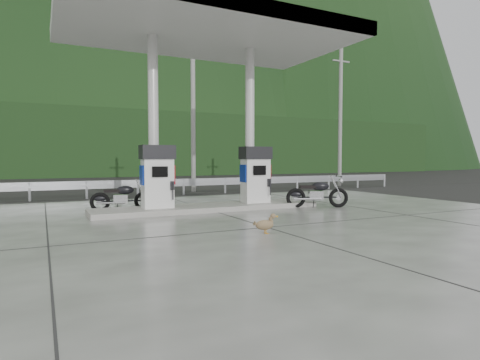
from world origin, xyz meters
name	(u,v)px	position (x,y,z in m)	size (l,w,h in m)	color
ground	(247,222)	(0.00, 0.00, 0.00)	(160.00, 160.00, 0.00)	black
forecourt_apron	(247,222)	(0.00, 0.00, 0.01)	(18.00, 14.00, 0.02)	#60605C
pump_island	(209,207)	(0.00, 2.50, 0.10)	(7.00, 1.40, 0.15)	gray
gas_pump_left	(157,177)	(-1.60, 2.50, 1.07)	(0.95, 0.55, 1.80)	white
gas_pump_right	(255,175)	(1.60, 2.50, 1.07)	(0.95, 0.55, 1.80)	white
canopy_column_left	(153,122)	(-1.60, 2.90, 2.67)	(0.30, 0.30, 5.00)	silver
canopy_column_right	(250,126)	(1.60, 2.90, 2.67)	(0.30, 0.30, 5.00)	silver
canopy_roof	(209,32)	(0.00, 2.50, 5.37)	(8.50, 5.00, 0.40)	white
guardrail	(161,179)	(0.00, 8.00, 0.71)	(26.00, 0.16, 1.42)	#AEB0B6
road	(143,190)	(0.00, 11.50, 0.00)	(60.00, 7.00, 0.01)	black
utility_pole_b	(193,108)	(2.00, 9.50, 4.00)	(0.22, 0.22, 8.00)	gray
utility_pole_c	(340,117)	(11.00, 9.50, 4.00)	(0.22, 0.22, 8.00)	gray
tree_band	(97,143)	(0.00, 30.00, 3.00)	(80.00, 6.00, 6.00)	black
forested_hills	(74,169)	(0.00, 60.00, 0.00)	(100.00, 40.00, 140.00)	black
motorcycle_left	(122,197)	(-2.43, 3.47, 0.43)	(1.72, 0.54, 0.81)	black
motorcycle_right	(317,194)	(3.35, 1.56, 0.46)	(1.88, 0.59, 0.89)	black
duck	(265,225)	(-0.43, -1.63, 0.20)	(0.49, 0.14, 0.35)	brown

